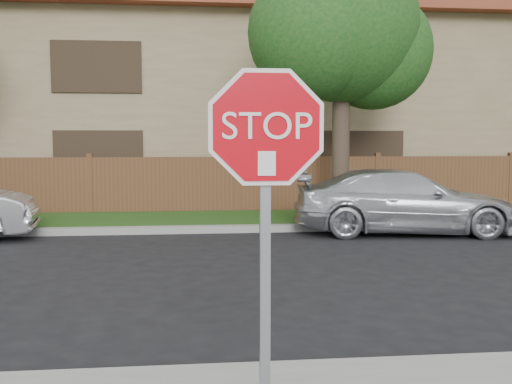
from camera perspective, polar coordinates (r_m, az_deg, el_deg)
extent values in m
plane|color=black|center=(5.69, 7.19, -16.41)|extent=(90.00, 90.00, 0.00)
cube|color=gray|center=(13.51, -0.76, -3.50)|extent=(70.00, 0.30, 0.15)
cube|color=#1E4714|center=(15.14, -1.34, -2.64)|extent=(70.00, 3.00, 0.12)
cube|color=brown|center=(16.65, -1.80, 0.62)|extent=(70.00, 0.12, 1.60)
cube|color=#897855|center=(22.21, -2.90, 7.39)|extent=(34.00, 8.00, 6.00)
cube|color=brown|center=(22.58, -2.94, 15.66)|extent=(35.20, 9.20, 0.50)
cube|color=brown|center=(22.70, -2.95, 17.15)|extent=(33.00, 5.50, 0.70)
cylinder|color=#382B21|center=(15.32, 8.07, 4.53)|extent=(0.44, 0.44, 3.92)
sphere|color=#154517|center=(15.57, 8.21, 15.41)|extent=(3.80, 3.80, 3.80)
sphere|color=#154517|center=(16.01, 11.12, 13.05)|extent=(3.00, 3.00, 3.00)
sphere|color=#154517|center=(14.97, 5.51, 14.78)|extent=(3.20, 3.20, 3.20)
cube|color=gray|center=(3.84, 0.85, -7.41)|extent=(0.06, 0.06, 2.30)
cylinder|color=white|center=(3.68, 0.99, 6.18)|extent=(1.01, 0.02, 1.01)
cylinder|color=red|center=(3.67, 1.02, 6.18)|extent=(0.93, 0.02, 0.93)
cube|color=white|center=(3.66, 1.04, 2.74)|extent=(0.11, 0.00, 0.15)
imported|color=silver|center=(13.64, 13.90, -0.89)|extent=(5.08, 2.59, 1.41)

